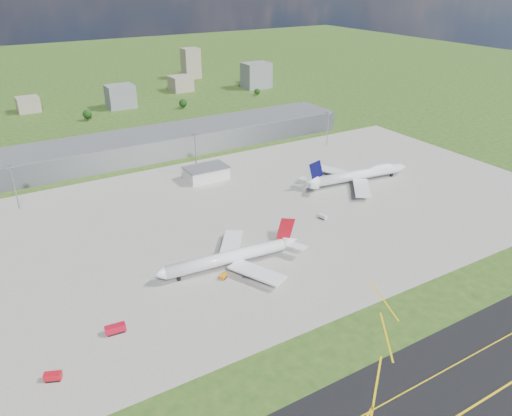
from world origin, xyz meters
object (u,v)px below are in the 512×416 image
airliner_blue_quad (360,175)px  van_white_far (365,193)px  tug_yellow (223,276)px  airliner_red_twin (232,257)px  crash_tender (53,377)px  fire_truck (115,329)px  van_white_near (323,217)px

airliner_blue_quad → van_white_far: airliner_blue_quad is taller
tug_yellow → airliner_red_twin: bearing=4.8°
crash_tender → tug_yellow: size_ratio=1.32×
fire_truck → van_white_near: bearing=20.7°
crash_tender → van_white_near: crash_tender is taller
fire_truck → airliner_blue_quad: bearing=24.8°
van_white_far → airliner_red_twin: bearing=-178.4°
fire_truck → crash_tender: (-24.69, -12.89, -0.19)m
crash_tender → van_white_near: (148.82, 47.90, -0.23)m
airliner_red_twin → fire_truck: (-58.96, -17.82, -3.46)m
airliner_red_twin → van_white_near: 67.51m
airliner_red_twin → fire_truck: bearing=22.0°
tug_yellow → fire_truck: bearing=158.7°
airliner_blue_quad → van_white_far: size_ratio=17.13×
crash_tender → tug_yellow: crash_tender is taller
van_white_near → van_white_far: size_ratio=1.18×
van_white_far → van_white_near: bearing=-177.4°
airliner_red_twin → airliner_blue_quad: 125.62m
airliner_blue_quad → van_white_far: bearing=-113.7°
tug_yellow → van_white_far: 120.29m
crash_tender → van_white_near: size_ratio=1.18×
airliner_red_twin → tug_yellow: (-7.83, -6.29, -4.12)m
fire_truck → van_white_far: fire_truck is taller
crash_tender → airliner_blue_quad: bearing=44.5°
airliner_blue_quad → tug_yellow: airliner_blue_quad is taller
airliner_red_twin → airliner_blue_quad: size_ratio=0.94×
airliner_blue_quad → fire_truck: (-175.87, -63.80, -3.76)m
van_white_near → airliner_red_twin: bearing=91.2°
airliner_red_twin → fire_truck: airliner_red_twin is taller
van_white_near → fire_truck: bearing=92.2°
airliner_red_twin → tug_yellow: size_ratio=15.41×
airliner_red_twin → airliner_blue_quad: airliner_blue_quad is taller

